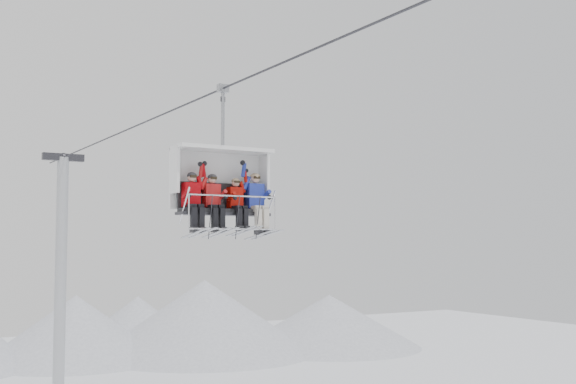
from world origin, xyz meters
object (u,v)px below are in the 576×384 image
skier_far_left (193,199)px  skier_center_left (213,200)px  lift_tower_right (60,311)px  chairlift_carrier (220,182)px  skier_far_right (256,200)px  skier_center_right (237,202)px

skier_far_left → skier_center_left: bearing=-0.2°
lift_tower_right → chairlift_carrier: size_ratio=3.38×
skier_far_left → skier_far_right: skier_far_right is taller
chairlift_carrier → skier_center_left: bearing=-137.8°
skier_center_right → skier_far_left: bearing=179.4°
lift_tower_right → skier_far_right: size_ratio=7.46×
chairlift_carrier → skier_center_right: size_ratio=2.36×
lift_tower_right → skier_far_left: (-0.93, -18.65, 4.46)m
skier_far_left → skier_far_right: (1.88, 0.01, 0.03)m
skier_far_left → skier_center_right: bearing=-0.6°
skier_center_right → skier_far_right: skier_far_right is taller
chairlift_carrier → skier_center_right: 0.74m
lift_tower_right → skier_far_left: lift_tower_right is taller
skier_center_left → skier_center_right: (0.70, -0.01, -0.04)m
skier_far_left → skier_center_left: (0.59, -0.00, -0.01)m
lift_tower_right → skier_center_right: lift_tower_right is taller
lift_tower_right → chairlift_carrier: 19.00m
skier_center_right → skier_far_right: bearing=1.9°
lift_tower_right → skier_center_right: size_ratio=7.99×
skier_far_left → skier_center_left: 0.59m
skier_center_left → skier_far_left: bearing=179.8°
lift_tower_right → skier_far_left: 19.20m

